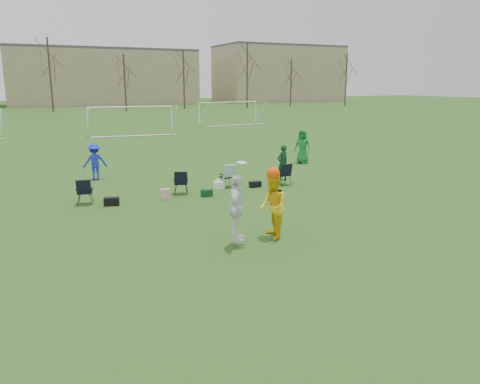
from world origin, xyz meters
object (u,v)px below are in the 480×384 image
fielder_blue (95,162)px  goal_right (228,107)px  fielder_green_far (303,146)px  goal_mid (131,112)px  center_contest (258,207)px

fielder_blue → goal_right: goal_right is taller
fielder_green_far → goal_right: (6.60, 25.59, 0.97)m
goal_mid → goal_right: same height
fielder_green_far → center_contest: center_contest is taller
center_contest → goal_right: (14.99, 36.51, 0.90)m
fielder_green_far → goal_right: 26.44m
fielder_blue → center_contest: size_ratio=0.72×
fielder_blue → goal_right: size_ratio=0.23×
center_contest → fielder_green_far: bearing=52.5°
goal_mid → center_contest: bearing=-91.6°
center_contest → goal_right: goal_right is taller
center_contest → fielder_blue: bearing=104.6°
fielder_blue → goal_mid: size_ratio=0.23×
goal_right → fielder_blue: bearing=-133.1°
goal_mid → fielder_green_far: bearing=-70.6°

